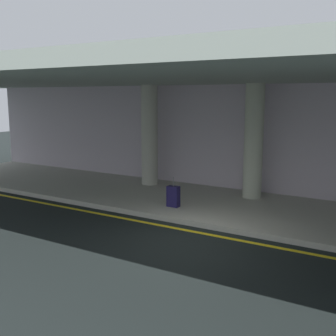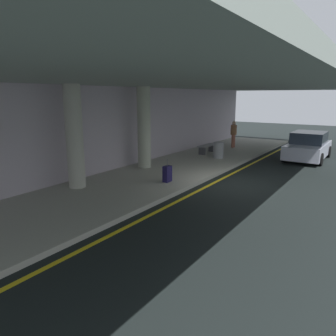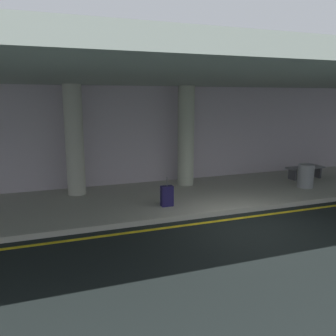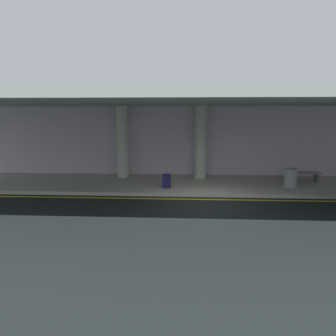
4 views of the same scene
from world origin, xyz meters
TOP-DOWN VIEW (x-y plane):
  - ground_plane at (0.00, 0.00)m, footprint 60.00×60.00m
  - sidewalk at (0.00, 3.10)m, footprint 26.00×4.20m
  - lane_stripe_yellow at (0.00, 0.64)m, footprint 26.00×0.14m
  - support_column_far_left at (-4.00, 4.33)m, footprint 0.60×0.60m
  - support_column_left_mid at (0.00, 4.33)m, footprint 0.60×0.60m
  - ceiling_overhang at (0.00, 2.60)m, footprint 28.00×13.20m
  - terminal_back_wall at (0.00, 5.35)m, footprint 26.00×0.30m
  - suitcase_upright_primary at (-1.59, 1.99)m, footprint 0.36×0.22m

SIDE VIEW (x-z plane):
  - ground_plane at x=0.00m, z-range 0.00..0.00m
  - lane_stripe_yellow at x=0.00m, z-range 0.00..0.01m
  - sidewalk at x=0.00m, z-range 0.00..0.15m
  - suitcase_upright_primary at x=-1.59m, z-range 0.01..0.91m
  - terminal_back_wall at x=0.00m, z-range 0.00..3.80m
  - support_column_far_left at x=-4.00m, z-range 0.15..3.80m
  - support_column_left_mid at x=0.00m, z-range 0.15..3.80m
  - ceiling_overhang at x=0.00m, z-range 3.80..4.10m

